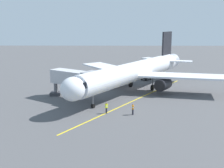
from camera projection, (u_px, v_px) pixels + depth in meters
name	position (u px, v px, depth m)	size (l,w,h in m)	color
ground_plane	(132.00, 88.00, 59.22)	(220.00, 220.00, 0.00)	#4C4C4F
apron_lead_in_line	(136.00, 99.00, 50.56)	(0.24, 40.00, 0.01)	yellow
airplane	(135.00, 72.00, 55.78)	(30.72, 35.51, 11.50)	silver
jet_bridge	(78.00, 79.00, 49.68)	(10.55, 8.17, 5.40)	#B7B7BC
ground_crew_marshaller	(106.00, 108.00, 42.68)	(0.47, 0.45, 1.71)	#23232D
ground_crew_wing_walker	(133.00, 109.00, 42.03)	(0.31, 0.44, 1.71)	#23232D
baggage_cart_near_nose	(146.00, 77.00, 67.58)	(2.75, 2.89, 1.27)	black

